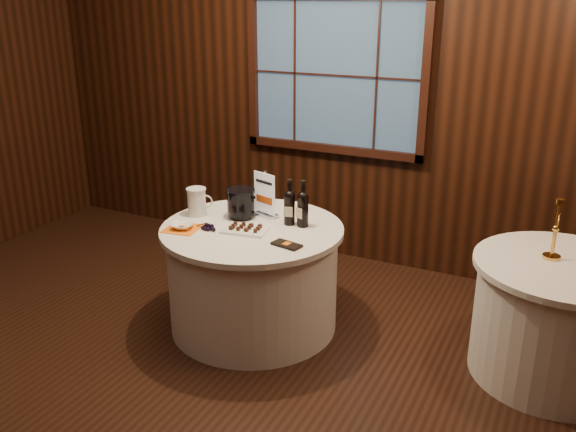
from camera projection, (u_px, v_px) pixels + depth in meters
The scene contains 15 objects.
ground at pixel (173, 400), 3.66m from camera, with size 6.00×6.00×0.00m, color black.
back_wall at pixel (336, 87), 5.23m from camera, with size 6.00×0.10×3.00m.
main_table at pixel (253, 277), 4.37m from camera, with size 1.28×1.28×0.77m.
side_table at pixel (557, 320), 3.79m from camera, with size 1.08×1.08×0.77m.
sign_stand at pixel (265, 201), 4.41m from camera, with size 0.20×0.15×0.34m.
port_bottle_left at pixel (289, 205), 4.24m from camera, with size 0.08×0.09×0.33m.
port_bottle_right at pixel (303, 207), 4.21m from camera, with size 0.08×0.09×0.33m.
ice_bucket at pixel (241, 203), 4.38m from camera, with size 0.21×0.21×0.22m.
chocolate_plate at pixel (245, 229), 4.16m from camera, with size 0.33×0.24×0.04m.
chocolate_box at pixel (287, 245), 3.92m from camera, with size 0.19×0.10×0.02m, color black.
grape_bunch at pixel (209, 227), 4.18m from camera, with size 0.18×0.09×0.04m.
glass_pitcher at pixel (197, 202), 4.43m from camera, with size 0.19×0.14×0.21m.
orange_napkin at pixel (183, 229), 4.21m from camera, with size 0.23×0.23×0.00m, color orange.
cracker_bowl at pixel (182, 226), 4.20m from camera, with size 0.15×0.15×0.04m, color white.
brass_candlestick at pixel (554, 237), 3.69m from camera, with size 0.11×0.11×0.38m.
Camera 1 is at (1.99, -2.44, 2.29)m, focal length 38.00 mm.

